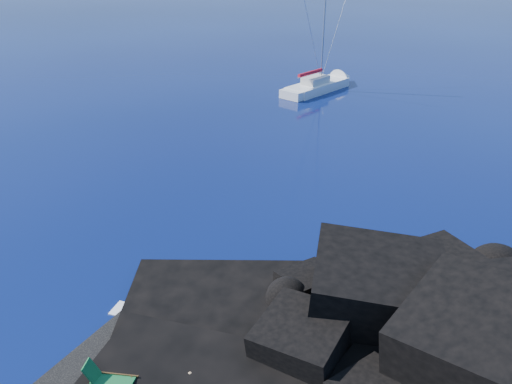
% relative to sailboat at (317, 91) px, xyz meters
% --- Properties ---
extents(ground, '(400.00, 400.00, 0.00)m').
position_rel_sailboat_xyz_m(ground, '(2.43, -40.36, 0.00)').
color(ground, '#030B35').
rests_on(ground, ground).
extents(beach, '(9.08, 6.86, 0.70)m').
position_rel_sailboat_xyz_m(beach, '(6.93, -39.86, 0.00)').
color(beach, black).
rests_on(beach, ground).
extents(surf_foam, '(10.00, 8.00, 0.06)m').
position_rel_sailboat_xyz_m(surf_foam, '(7.43, -35.36, 0.00)').
color(surf_foam, white).
rests_on(surf_foam, ground).
extents(sailboat, '(6.66, 12.69, 13.14)m').
position_rel_sailboat_xyz_m(sailboat, '(0.00, 0.00, 0.00)').
color(sailboat, white).
rests_on(sailboat, ground).
extents(deck_chair, '(1.73, 1.10, 1.10)m').
position_rel_sailboat_xyz_m(deck_chair, '(5.09, -41.42, 0.90)').
color(deck_chair, '#15622F').
rests_on(deck_chair, beach).
extents(towel, '(2.11, 1.26, 0.05)m').
position_rel_sailboat_xyz_m(towel, '(6.79, -39.99, 0.38)').
color(towel, silver).
rests_on(towel, beach).
extents(sunbather, '(1.93, 0.78, 0.25)m').
position_rel_sailboat_xyz_m(sunbather, '(6.79, -39.99, 0.53)').
color(sunbather, tan).
rests_on(sunbather, towel).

